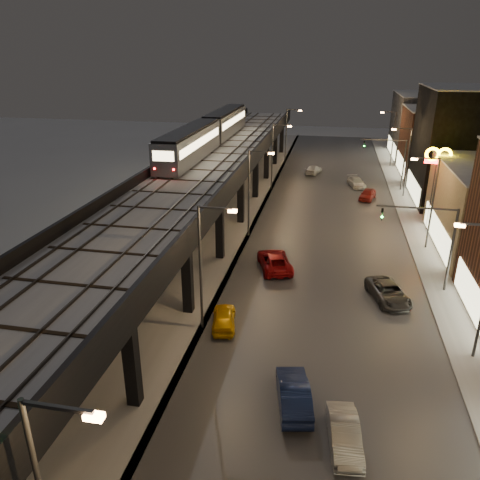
{
  "coord_description": "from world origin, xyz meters",
  "views": [
    {
      "loc": [
        7.36,
        -14.03,
        18.02
      ],
      "look_at": [
        1.08,
        17.52,
        5.0
      ],
      "focal_mm": 35.0,
      "sensor_mm": 36.0,
      "label": 1
    }
  ],
  "objects_px": {
    "car_mid_dark": "(313,170)",
    "car_onc_silver": "(344,435)",
    "car_onc_white": "(356,183)",
    "car_onc_red": "(368,195)",
    "car_onc_dark": "(388,293)",
    "car_mid_silver": "(274,261)",
    "subway_train": "(210,131)",
    "car_near_white": "(294,394)",
    "car_taxi": "(224,318)"
  },
  "relations": [
    {
      "from": "car_taxi",
      "to": "car_mid_dark",
      "type": "bearing_deg",
      "value": -105.95
    },
    {
      "from": "car_near_white",
      "to": "car_onc_white",
      "type": "xyz_separation_m",
      "value": [
        4.76,
        46.11,
        -0.12
      ]
    },
    {
      "from": "car_mid_dark",
      "to": "car_onc_dark",
      "type": "height_order",
      "value": "car_onc_dark"
    },
    {
      "from": "car_mid_dark",
      "to": "car_onc_silver",
      "type": "distance_m",
      "value": 55.24
    },
    {
      "from": "car_mid_dark",
      "to": "car_onc_dark",
      "type": "bearing_deg",
      "value": 114.51
    },
    {
      "from": "car_mid_silver",
      "to": "car_onc_red",
      "type": "bearing_deg",
      "value": -129.29
    },
    {
      "from": "car_taxi",
      "to": "car_onc_dark",
      "type": "xyz_separation_m",
      "value": [
        11.63,
        6.05,
        0.02
      ]
    },
    {
      "from": "car_mid_silver",
      "to": "car_onc_white",
      "type": "distance_m",
      "value": 30.21
    },
    {
      "from": "car_taxi",
      "to": "car_mid_dark",
      "type": "distance_m",
      "value": 45.93
    },
    {
      "from": "subway_train",
      "to": "car_near_white",
      "type": "distance_m",
      "value": 42.45
    },
    {
      "from": "car_near_white",
      "to": "car_mid_silver",
      "type": "xyz_separation_m",
      "value": [
        -3.22,
        16.97,
        -0.01
      ]
    },
    {
      "from": "car_onc_red",
      "to": "car_mid_dark",
      "type": "bearing_deg",
      "value": 137.0
    },
    {
      "from": "subway_train",
      "to": "car_mid_dark",
      "type": "distance_m",
      "value": 20.43
    },
    {
      "from": "car_mid_silver",
      "to": "car_onc_white",
      "type": "height_order",
      "value": "car_mid_silver"
    },
    {
      "from": "car_mid_silver",
      "to": "car_onc_dark",
      "type": "xyz_separation_m",
      "value": [
        9.36,
        -3.95,
        -0.07
      ]
    },
    {
      "from": "car_onc_silver",
      "to": "car_onc_red",
      "type": "height_order",
      "value": "car_onc_red"
    },
    {
      "from": "car_onc_dark",
      "to": "car_onc_white",
      "type": "bearing_deg",
      "value": 75.42
    },
    {
      "from": "subway_train",
      "to": "car_onc_white",
      "type": "distance_m",
      "value": 22.11
    },
    {
      "from": "car_mid_dark",
      "to": "car_mid_silver",
      "type": "bearing_deg",
      "value": 100.89
    },
    {
      "from": "subway_train",
      "to": "car_onc_white",
      "type": "bearing_deg",
      "value": 19.81
    },
    {
      "from": "car_mid_silver",
      "to": "car_onc_silver",
      "type": "height_order",
      "value": "car_mid_silver"
    },
    {
      "from": "car_onc_dark",
      "to": "car_onc_white",
      "type": "height_order",
      "value": "car_onc_dark"
    },
    {
      "from": "car_mid_silver",
      "to": "car_onc_silver",
      "type": "xyz_separation_m",
      "value": [
        5.9,
        -19.31,
        -0.09
      ]
    },
    {
      "from": "car_taxi",
      "to": "car_onc_red",
      "type": "bearing_deg",
      "value": -120.21
    },
    {
      "from": "subway_train",
      "to": "car_onc_dark",
      "type": "relative_size",
      "value": 7.05
    },
    {
      "from": "car_onc_white",
      "to": "car_onc_red",
      "type": "relative_size",
      "value": 1.11
    },
    {
      "from": "subway_train",
      "to": "car_onc_red",
      "type": "bearing_deg",
      "value": 3.02
    },
    {
      "from": "car_mid_dark",
      "to": "car_onc_silver",
      "type": "relative_size",
      "value": 1.09
    },
    {
      "from": "subway_train",
      "to": "car_mid_silver",
      "type": "relative_size",
      "value": 6.41
    },
    {
      "from": "car_near_white",
      "to": "car_mid_silver",
      "type": "relative_size",
      "value": 0.85
    },
    {
      "from": "subway_train",
      "to": "car_taxi",
      "type": "distance_m",
      "value": 34.29
    },
    {
      "from": "car_taxi",
      "to": "car_mid_silver",
      "type": "height_order",
      "value": "car_mid_silver"
    },
    {
      "from": "car_near_white",
      "to": "car_mid_dark",
      "type": "distance_m",
      "value": 52.76
    },
    {
      "from": "car_onc_white",
      "to": "car_onc_red",
      "type": "distance_m",
      "value": 6.06
    },
    {
      "from": "car_mid_silver",
      "to": "car_mid_dark",
      "type": "xyz_separation_m",
      "value": [
        1.59,
        35.77,
        -0.12
      ]
    },
    {
      "from": "car_near_white",
      "to": "car_taxi",
      "type": "bearing_deg",
      "value": -62.96
    },
    {
      "from": "car_onc_white",
      "to": "car_onc_dark",
      "type": "bearing_deg",
      "value": -103.68
    },
    {
      "from": "car_taxi",
      "to": "car_onc_dark",
      "type": "bearing_deg",
      "value": -163.64
    },
    {
      "from": "car_mid_dark",
      "to": "car_near_white",
      "type": "bearing_deg",
      "value": 105.21
    },
    {
      "from": "car_mid_silver",
      "to": "car_mid_dark",
      "type": "distance_m",
      "value": 35.8
    },
    {
      "from": "subway_train",
      "to": "car_onc_silver",
      "type": "relative_size",
      "value": 8.62
    },
    {
      "from": "car_onc_dark",
      "to": "car_onc_red",
      "type": "relative_size",
      "value": 1.24
    },
    {
      "from": "car_near_white",
      "to": "car_onc_white",
      "type": "height_order",
      "value": "car_near_white"
    },
    {
      "from": "car_mid_silver",
      "to": "car_onc_white",
      "type": "relative_size",
      "value": 1.23
    },
    {
      "from": "car_near_white",
      "to": "car_onc_dark",
      "type": "distance_m",
      "value": 14.39
    },
    {
      "from": "subway_train",
      "to": "car_taxi",
      "type": "bearing_deg",
      "value": -73.94
    },
    {
      "from": "car_onc_dark",
      "to": "car_onc_red",
      "type": "xyz_separation_m",
      "value": [
        -0.14,
        27.16,
        -0.01
      ]
    },
    {
      "from": "car_mid_dark",
      "to": "car_onc_white",
      "type": "relative_size",
      "value": 1.0
    },
    {
      "from": "car_onc_silver",
      "to": "car_onc_dark",
      "type": "distance_m",
      "value": 15.75
    },
    {
      "from": "car_taxi",
      "to": "car_onc_white",
      "type": "relative_size",
      "value": 0.89
    }
  ]
}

